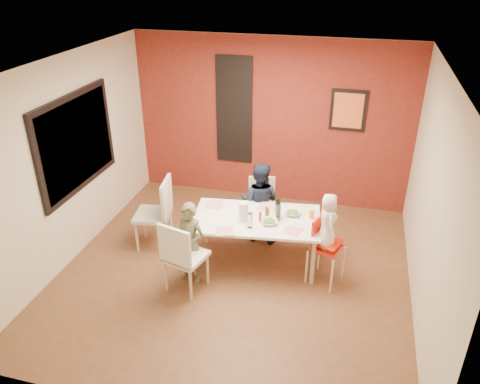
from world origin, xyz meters
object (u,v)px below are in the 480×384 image
(chair_left, at_px, (159,210))
(high_chair, at_px, (324,244))
(wine_bottle, at_px, (278,207))
(paper_towel_roll, at_px, (244,212))
(child_far, at_px, (259,202))
(chair_near, at_px, (181,254))
(dining_table, at_px, (256,222))
(child_near, at_px, (190,243))
(chair_far, at_px, (261,202))
(toddler, at_px, (328,221))

(chair_left, distance_m, high_chair, 2.34)
(wine_bottle, distance_m, paper_towel_roll, 0.46)
(child_far, bearing_deg, wine_bottle, 130.43)
(chair_near, distance_m, chair_left, 1.12)
(dining_table, bearing_deg, child_near, -140.19)
(chair_left, distance_m, child_near, 0.95)
(chair_far, height_order, wine_bottle, wine_bottle)
(dining_table, relative_size, chair_far, 2.08)
(toddler, relative_size, wine_bottle, 2.66)
(chair_left, height_order, high_chair, chair_left)
(chair_far, relative_size, toddler, 1.17)
(chair_far, xyz_separation_m, child_near, (-0.61, -1.42, 0.08))
(chair_left, height_order, paper_towel_roll, chair_left)
(dining_table, bearing_deg, child_far, 98.96)
(dining_table, height_order, high_chair, high_chair)
(high_chair, height_order, paper_towel_roll, paper_towel_roll)
(dining_table, bearing_deg, high_chair, -10.33)
(dining_table, distance_m, high_chair, 0.93)
(chair_near, bearing_deg, child_near, -80.40)
(dining_table, distance_m, child_near, 0.93)
(chair_near, relative_size, toddler, 1.35)
(chair_left, xyz_separation_m, high_chair, (2.33, -0.21, -0.05))
(wine_bottle, bearing_deg, child_far, 126.22)
(chair_left, relative_size, child_far, 0.86)
(chair_far, height_order, toddler, toddler)
(chair_near, distance_m, child_near, 0.25)
(high_chair, xyz_separation_m, child_near, (-1.62, -0.43, 0.02))
(child_far, bearing_deg, chair_left, 26.48)
(high_chair, bearing_deg, paper_towel_roll, 107.78)
(dining_table, xyz_separation_m, toddler, (0.93, -0.18, 0.26))
(chair_far, distance_m, wine_bottle, 0.88)
(chair_left, relative_size, toddler, 1.44)
(chair_left, xyz_separation_m, child_far, (1.32, 0.54, 0.02))
(high_chair, bearing_deg, wine_bottle, 87.33)
(chair_far, bearing_deg, wine_bottle, -75.01)
(child_near, relative_size, child_far, 0.92)
(child_near, relative_size, paper_towel_roll, 4.12)
(high_chair, height_order, toddler, toddler)
(chair_far, height_order, paper_towel_roll, paper_towel_roll)
(dining_table, height_order, wine_bottle, wine_bottle)
(chair_near, height_order, wine_bottle, chair_near)
(chair_near, height_order, high_chair, chair_near)
(high_chair, distance_m, wine_bottle, 0.76)
(child_far, bearing_deg, chair_near, 69.98)
(dining_table, xyz_separation_m, chair_left, (-1.42, 0.05, -0.05))
(paper_towel_roll, bearing_deg, chair_near, -129.47)
(high_chair, xyz_separation_m, child_far, (-1.00, 0.76, 0.07))
(dining_table, bearing_deg, wine_bottle, 22.73)
(chair_left, bearing_deg, dining_table, 79.17)
(chair_far, xyz_separation_m, child_far, (0.02, -0.23, 0.13))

